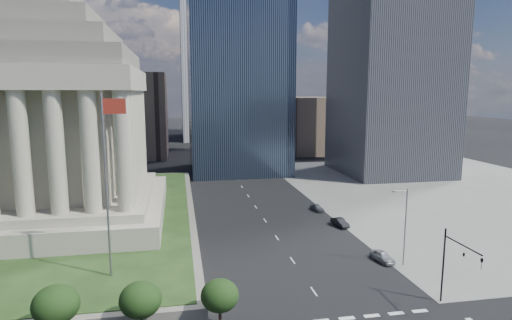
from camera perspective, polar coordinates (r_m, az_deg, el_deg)
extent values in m
plane|color=black|center=(125.29, -3.66, -1.02)|extent=(500.00, 500.00, 0.00)
cube|color=slate|center=(104.54, 25.23, -3.89)|extent=(68.00, 90.00, 0.03)
cylinder|color=slate|center=(48.21, -19.33, -3.39)|extent=(0.24, 0.24, 20.00)
cube|color=maroon|center=(47.01, -18.42, 6.82)|extent=(2.40, 0.05, 1.60)
cube|color=black|center=(118.95, -2.53, 12.96)|extent=(26.00, 26.00, 60.00)
cube|color=brown|center=(159.86, 6.52, 4.73)|extent=(20.00, 30.00, 20.00)
cube|color=brown|center=(153.54, -16.31, 5.75)|extent=(24.00, 30.00, 28.00)
cylinder|color=black|center=(49.85, 23.69, -12.73)|extent=(0.18, 0.18, 8.00)
cylinder|color=black|center=(46.69, 25.84, -10.18)|extent=(0.14, 5.50, 0.14)
cube|color=black|center=(44.91, 27.87, -12.17)|extent=(0.30, 0.30, 1.10)
cylinder|color=slate|center=(57.61, 19.27, -8.49)|extent=(0.16, 0.16, 10.00)
cylinder|color=slate|center=(55.95, 18.73, -3.88)|extent=(1.80, 0.12, 0.12)
cube|color=slate|center=(55.54, 17.91, -4.04)|extent=(0.50, 0.22, 0.14)
imported|color=#999DA1|center=(59.49, 16.52, -12.20)|extent=(4.13, 2.15, 1.34)
imported|color=black|center=(72.37, 11.14, -8.17)|extent=(4.13, 2.02, 1.30)
imported|color=#4F5256|center=(80.75, 8.16, -6.30)|extent=(3.75, 1.98, 1.22)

